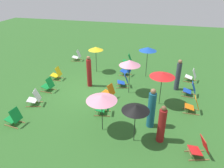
% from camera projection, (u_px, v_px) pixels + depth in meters
% --- Properties ---
extents(ground_plane, '(40.00, 40.00, 0.00)m').
position_uv_depth(ground_plane, '(92.00, 89.00, 12.30)').
color(ground_plane, '#2D6026').
extents(deckchair_0, '(0.50, 0.78, 0.83)m').
position_uv_depth(deckchair_0, '(57.00, 74.00, 13.35)').
color(deckchair_0, olive).
rests_on(deckchair_0, ground).
extents(deckchair_1, '(0.56, 0.81, 0.83)m').
position_uv_depth(deckchair_1, '(14.00, 118.00, 9.21)').
color(deckchair_1, olive).
rests_on(deckchair_1, ground).
extents(deckchair_2, '(0.57, 0.81, 0.83)m').
position_uv_depth(deckchair_2, '(190.00, 90.00, 11.48)').
color(deckchair_2, olive).
rests_on(deckchair_2, ground).
extents(deckchair_3, '(0.63, 0.85, 0.83)m').
position_uv_depth(deckchair_3, '(126.00, 70.00, 13.88)').
color(deckchair_3, olive).
rests_on(deckchair_3, ground).
extents(deckchair_4, '(0.63, 0.85, 0.83)m').
position_uv_depth(deckchair_4, '(191.00, 76.00, 13.08)').
color(deckchair_4, olive).
rests_on(deckchair_4, ground).
extents(deckchair_5, '(0.48, 0.76, 0.83)m').
position_uv_depth(deckchair_5, '(193.00, 105.00, 10.08)').
color(deckchair_5, olive).
rests_on(deckchair_5, ground).
extents(deckchair_6, '(0.51, 0.78, 0.83)m').
position_uv_depth(deckchair_6, '(128.00, 60.00, 15.57)').
color(deckchair_6, olive).
rests_on(deckchair_6, ground).
extents(deckchair_7, '(0.60, 0.83, 0.83)m').
position_uv_depth(deckchair_7, '(103.00, 107.00, 9.95)').
color(deckchair_7, olive).
rests_on(deckchair_7, ground).
extents(deckchair_8, '(0.68, 0.87, 0.83)m').
position_uv_depth(deckchair_8, '(200.00, 148.00, 7.57)').
color(deckchair_8, olive).
rests_on(deckchair_8, ground).
extents(deckchair_9, '(0.55, 0.80, 0.83)m').
position_uv_depth(deckchair_9, '(77.00, 56.00, 16.36)').
color(deckchair_9, olive).
rests_on(deckchair_9, ground).
extents(deckchair_10, '(0.66, 0.86, 0.83)m').
position_uv_depth(deckchair_10, '(35.00, 98.00, 10.67)').
color(deckchair_10, olive).
rests_on(deckchair_10, ground).
extents(deckchair_11, '(0.65, 0.86, 0.83)m').
position_uv_depth(deckchair_11, '(124.00, 81.00, 12.46)').
color(deckchair_11, olive).
rests_on(deckchair_11, ground).
extents(deckchair_12, '(0.54, 0.80, 0.83)m').
position_uv_depth(deckchair_12, '(48.00, 85.00, 11.96)').
color(deckchair_12, olive).
rests_on(deckchair_12, ground).
extents(deckchair_13, '(0.69, 0.87, 0.83)m').
position_uv_depth(deckchair_13, '(109.00, 92.00, 11.25)').
color(deckchair_13, olive).
rests_on(deckchair_13, ground).
extents(umbrella_0, '(1.11, 1.11, 1.99)m').
position_uv_depth(umbrella_0, '(148.00, 49.00, 13.06)').
color(umbrella_0, black).
rests_on(umbrella_0, ground).
extents(umbrella_1, '(1.24, 1.24, 1.78)m').
position_uv_depth(umbrella_1, '(162.00, 75.00, 10.14)').
color(umbrella_1, black).
rests_on(umbrella_1, ground).
extents(umbrella_2, '(0.99, 0.99, 1.77)m').
position_uv_depth(umbrella_2, '(96.00, 49.00, 13.86)').
color(umbrella_2, black).
rests_on(umbrella_2, ground).
extents(umbrella_3, '(1.15, 1.15, 1.97)m').
position_uv_depth(umbrella_3, '(130.00, 63.00, 11.13)').
color(umbrella_3, black).
rests_on(umbrella_3, ground).
extents(umbrella_4, '(1.06, 1.06, 1.69)m').
position_uv_depth(umbrella_4, '(136.00, 108.00, 7.75)').
color(umbrella_4, black).
rests_on(umbrella_4, ground).
extents(umbrella_5, '(1.27, 1.27, 1.70)m').
position_uv_depth(umbrella_5, '(102.00, 98.00, 8.36)').
color(umbrella_5, black).
rests_on(umbrella_5, ground).
extents(person_0, '(0.38, 0.38, 1.85)m').
position_uv_depth(person_0, '(178.00, 75.00, 11.89)').
color(person_0, '#333847').
rests_on(person_0, ground).
extents(person_1, '(0.37, 0.37, 1.89)m').
position_uv_depth(person_1, '(89.00, 72.00, 12.29)').
color(person_1, maroon).
rests_on(person_1, ground).
extents(person_2, '(0.44, 0.44, 1.86)m').
position_uv_depth(person_2, '(151.00, 109.00, 8.90)').
color(person_2, '#195972').
rests_on(person_2, ground).
extents(person_3, '(0.42, 0.42, 1.64)m').
position_uv_depth(person_3, '(162.00, 125.00, 8.11)').
color(person_3, maroon).
rests_on(person_3, ground).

